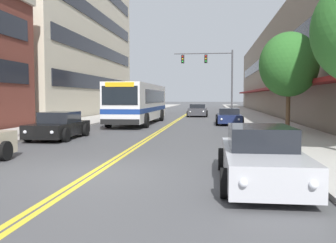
# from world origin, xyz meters

# --- Properties ---
(ground_plane) EXTENTS (240.00, 240.00, 0.00)m
(ground_plane) POSITION_xyz_m (0.00, 37.00, 0.00)
(ground_plane) COLOR #4C4C4F
(sidewalk_left) EXTENTS (3.73, 106.00, 0.13)m
(sidewalk_left) POSITION_xyz_m (-7.37, 37.00, 0.06)
(sidewalk_left) COLOR #B2ADA5
(sidewalk_left) RESTS_ON ground_plane
(sidewalk_right) EXTENTS (3.73, 106.00, 0.13)m
(sidewalk_right) POSITION_xyz_m (7.37, 37.00, 0.06)
(sidewalk_right) COLOR #B2ADA5
(sidewalk_right) RESTS_ON ground_plane
(centre_line) EXTENTS (0.34, 106.00, 0.01)m
(centre_line) POSITION_xyz_m (0.00, 37.00, 0.00)
(centre_line) COLOR yellow
(centre_line) RESTS_ON ground_plane
(storefront_row_right) EXTENTS (9.10, 68.00, 10.57)m
(storefront_row_right) POSITION_xyz_m (13.47, 37.00, 5.28)
(storefront_row_right) COLOR gray
(storefront_row_right) RESTS_ON ground_plane
(city_bus) EXTENTS (2.86, 12.12, 3.00)m
(city_bus) POSITION_xyz_m (-2.52, 18.96, 1.70)
(city_bus) COLOR silver
(city_bus) RESTS_ON ground_plane
(car_black_parked_left_mid) EXTENTS (2.02, 4.38, 1.32)m
(car_black_parked_left_mid) POSITION_xyz_m (-4.36, 7.97, 0.61)
(car_black_parked_left_mid) COLOR black
(car_black_parked_left_mid) RESTS_ON ground_plane
(car_beige_parked_left_far) EXTENTS (2.03, 4.79, 1.43)m
(car_beige_parked_left_far) POSITION_xyz_m (-4.41, 29.84, 0.66)
(car_beige_parked_left_far) COLOR #BCAD89
(car_beige_parked_left_far) RESTS_ON ground_plane
(car_silver_parked_right_foreground) EXTENTS (1.97, 4.90, 1.34)m
(car_silver_parked_right_foreground) POSITION_xyz_m (4.31, -0.50, 0.62)
(car_silver_parked_right_foreground) COLOR #B7B7BC
(car_silver_parked_right_foreground) RESTS_ON ground_plane
(car_navy_parked_right_mid) EXTENTS (1.97, 4.41, 1.21)m
(car_navy_parked_right_mid) POSITION_xyz_m (4.35, 18.86, 0.57)
(car_navy_parked_right_mid) COLOR #19234C
(car_navy_parked_right_mid) RESTS_ON ground_plane
(car_dark_grey_moving_lead) EXTENTS (2.13, 4.30, 1.31)m
(car_dark_grey_moving_lead) POSITION_xyz_m (1.52, 30.25, 0.62)
(car_dark_grey_moving_lead) COLOR #38383D
(car_dark_grey_moving_lead) RESTS_ON ground_plane
(traffic_signal_mast) EXTENTS (6.51, 0.38, 7.22)m
(traffic_signal_mast) POSITION_xyz_m (3.09, 32.30, 5.14)
(traffic_signal_mast) COLOR #47474C
(traffic_signal_mast) RESTS_ON ground_plane
(street_tree_right_mid) EXTENTS (3.25, 3.25, 5.51)m
(street_tree_right_mid) POSITION_xyz_m (7.32, 11.95, 3.84)
(street_tree_right_mid) COLOR brown
(street_tree_right_mid) RESTS_ON sidewalk_right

